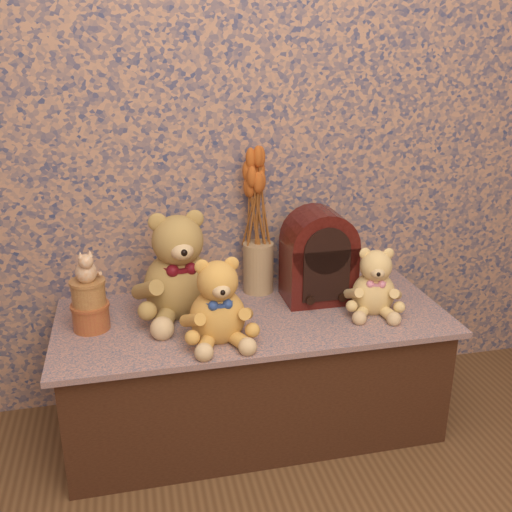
{
  "coord_description": "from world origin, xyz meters",
  "views": [
    {
      "loc": [
        -0.4,
        -0.6,
        1.37
      ],
      "look_at": [
        0.0,
        1.16,
        0.7
      ],
      "focal_mm": 40.68,
      "sensor_mm": 36.0,
      "label": 1
    }
  ],
  "objects_px": {
    "ceramic_vase": "(258,267)",
    "cathedral_radio": "(319,255)",
    "teddy_medium": "(217,296)",
    "teddy_small": "(374,277)",
    "cat_figurine": "(85,265)",
    "teddy_large": "(178,260)",
    "biscuit_tin_lower": "(91,317)"
  },
  "relations": [
    {
      "from": "teddy_large",
      "to": "teddy_medium",
      "type": "xyz_separation_m",
      "value": [
        0.1,
        -0.22,
        -0.05
      ]
    },
    {
      "from": "teddy_medium",
      "to": "ceramic_vase",
      "type": "height_order",
      "value": "teddy_medium"
    },
    {
      "from": "teddy_large",
      "to": "ceramic_vase",
      "type": "bearing_deg",
      "value": 16.41
    },
    {
      "from": "teddy_large",
      "to": "ceramic_vase",
      "type": "height_order",
      "value": "teddy_large"
    },
    {
      "from": "teddy_large",
      "to": "cat_figurine",
      "type": "bearing_deg",
      "value": -174.83
    },
    {
      "from": "cat_figurine",
      "to": "biscuit_tin_lower",
      "type": "bearing_deg",
      "value": 0.0
    },
    {
      "from": "cathedral_radio",
      "to": "biscuit_tin_lower",
      "type": "height_order",
      "value": "cathedral_radio"
    },
    {
      "from": "cat_figurine",
      "to": "teddy_small",
      "type": "bearing_deg",
      "value": -15.0
    },
    {
      "from": "teddy_small",
      "to": "cat_figurine",
      "type": "bearing_deg",
      "value": -168.81
    },
    {
      "from": "cathedral_radio",
      "to": "biscuit_tin_lower",
      "type": "xyz_separation_m",
      "value": [
        -0.82,
        -0.06,
        -0.13
      ]
    },
    {
      "from": "teddy_large",
      "to": "cathedral_radio",
      "type": "xyz_separation_m",
      "value": [
        0.52,
        0.01,
        -0.03
      ]
    },
    {
      "from": "biscuit_tin_lower",
      "to": "teddy_large",
      "type": "bearing_deg",
      "value": 10.8
    },
    {
      "from": "cathedral_radio",
      "to": "ceramic_vase",
      "type": "distance_m",
      "value": 0.25
    },
    {
      "from": "teddy_medium",
      "to": "cathedral_radio",
      "type": "bearing_deg",
      "value": 26.47
    },
    {
      "from": "ceramic_vase",
      "to": "cathedral_radio",
      "type": "bearing_deg",
      "value": -31.52
    },
    {
      "from": "teddy_medium",
      "to": "biscuit_tin_lower",
      "type": "height_order",
      "value": "teddy_medium"
    },
    {
      "from": "teddy_large",
      "to": "teddy_small",
      "type": "distance_m",
      "value": 0.69
    },
    {
      "from": "teddy_small",
      "to": "teddy_large",
      "type": "bearing_deg",
      "value": -175.64
    },
    {
      "from": "teddy_medium",
      "to": "teddy_small",
      "type": "bearing_deg",
      "value": 5.99
    },
    {
      "from": "teddy_small",
      "to": "ceramic_vase",
      "type": "xyz_separation_m",
      "value": [
        -0.36,
        0.27,
        -0.03
      ]
    },
    {
      "from": "teddy_small",
      "to": "cat_figurine",
      "type": "distance_m",
      "value": 0.99
    },
    {
      "from": "ceramic_vase",
      "to": "biscuit_tin_lower",
      "type": "distance_m",
      "value": 0.65
    },
    {
      "from": "ceramic_vase",
      "to": "cat_figurine",
      "type": "height_order",
      "value": "cat_figurine"
    },
    {
      "from": "biscuit_tin_lower",
      "to": "cathedral_radio",
      "type": "bearing_deg",
      "value": 4.48
    },
    {
      "from": "teddy_medium",
      "to": "teddy_small",
      "type": "height_order",
      "value": "teddy_medium"
    },
    {
      "from": "teddy_small",
      "to": "biscuit_tin_lower",
      "type": "distance_m",
      "value": 0.99
    },
    {
      "from": "teddy_large",
      "to": "cat_figurine",
      "type": "xyz_separation_m",
      "value": [
        -0.3,
        -0.06,
        0.03
      ]
    },
    {
      "from": "teddy_small",
      "to": "biscuit_tin_lower",
      "type": "xyz_separation_m",
      "value": [
        -0.98,
        0.08,
        -0.09
      ]
    },
    {
      "from": "cathedral_radio",
      "to": "teddy_medium",
      "type": "bearing_deg",
      "value": -151.35
    },
    {
      "from": "teddy_medium",
      "to": "biscuit_tin_lower",
      "type": "relative_size",
      "value": 2.48
    },
    {
      "from": "biscuit_tin_lower",
      "to": "cat_figurine",
      "type": "distance_m",
      "value": 0.19
    },
    {
      "from": "teddy_small",
      "to": "cathedral_radio",
      "type": "distance_m",
      "value": 0.22
    }
  ]
}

